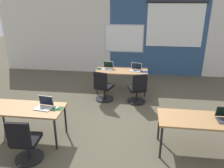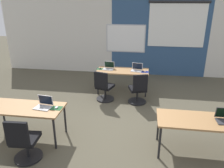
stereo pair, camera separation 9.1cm
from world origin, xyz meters
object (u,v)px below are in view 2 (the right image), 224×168
(laptop_far_right, at_px, (137,69))
(mouse_near_left_inner, at_px, (57,107))
(mouse_far_right, at_px, (145,71))
(chair_far_left, at_px, (104,89))
(mouse_far_left, at_px, (100,68))
(laptop_near_left_inner, at_px, (44,105))
(desk_near_right, at_px, (201,123))
(chair_near_left_inner, at_px, (24,143))
(laptop_far_left, at_px, (109,68))
(desk_near_left, at_px, (25,110))
(chair_far_right, at_px, (138,91))
(desk_far_center, at_px, (123,72))

(laptop_far_right, distance_m, mouse_near_left_inner, 3.15)
(mouse_far_right, bearing_deg, chair_far_left, -149.67)
(mouse_far_left, distance_m, laptop_near_left_inner, 2.84)
(desk_near_right, xyz_separation_m, chair_near_left_inner, (-3.16, -0.72, -0.28))
(mouse_far_left, relative_size, laptop_far_right, 0.27)
(chair_far_left, bearing_deg, laptop_far_left, -73.42)
(chair_far_left, distance_m, chair_near_left_inner, 2.94)
(chair_far_left, bearing_deg, laptop_far_right, -122.72)
(chair_far_left, xyz_separation_m, laptop_far_right, (0.89, 0.76, 0.39))
(desk_near_left, xyz_separation_m, laptop_far_left, (1.30, 2.87, 0.11))
(laptop_near_left_inner, distance_m, chair_near_left_inner, 0.87)
(mouse_far_left, bearing_deg, chair_near_left_inner, -101.02)
(chair_far_right, bearing_deg, desk_near_right, 103.74)
(mouse_far_right, bearing_deg, desk_far_center, 174.45)
(desk_near_right, height_order, mouse_far_right, mouse_far_right)
(desk_near_right, relative_size, laptop_far_right, 4.31)
(desk_near_left, distance_m, mouse_far_right, 3.66)
(desk_far_center, relative_size, chair_far_right, 1.74)
(laptop_far_left, relative_size, chair_far_left, 0.39)
(chair_far_left, height_order, chair_near_left_inner, same)
(laptop_near_left_inner, bearing_deg, chair_far_left, 73.46)
(laptop_far_right, height_order, chair_near_left_inner, laptop_far_right)
(chair_near_left_inner, bearing_deg, mouse_far_left, -104.77)
(chair_far_right, relative_size, mouse_near_left_inner, 9.10)
(desk_near_left, height_order, mouse_far_right, mouse_far_right)
(mouse_near_left_inner, relative_size, chair_near_left_inner, 0.11)
(desk_near_left, height_order, chair_near_left_inner, chair_near_left_inner)
(desk_near_right, relative_size, mouse_near_left_inner, 15.82)
(desk_near_left, height_order, desk_near_right, same)
(chair_near_left_inner, bearing_deg, desk_near_right, -170.93)
(chair_far_right, xyz_separation_m, laptop_near_left_inner, (-1.87, -1.97, 0.39))
(desk_near_left, relative_size, chair_near_left_inner, 1.74)
(desk_far_center, distance_m, laptop_far_right, 0.45)
(desk_near_right, relative_size, chair_far_right, 1.74)
(mouse_far_left, bearing_deg, desk_far_center, -2.24)
(desk_far_center, height_order, chair_near_left_inner, chair_near_left_inner)
(chair_far_right, bearing_deg, mouse_far_right, -120.61)
(laptop_far_left, bearing_deg, desk_near_right, -46.02)
(mouse_far_right, xyz_separation_m, chair_far_right, (-0.17, -0.71, -0.36))
(desk_near_left, bearing_deg, mouse_near_left_inner, 4.05)
(desk_near_right, xyz_separation_m, laptop_near_left_inner, (-3.09, 0.05, 0.11))
(mouse_near_left_inner, distance_m, chair_near_left_inner, 0.92)
(laptop_far_right, height_order, mouse_far_right, laptop_far_right)
(chair_far_left, distance_m, laptop_near_left_inner, 2.23)
(desk_near_left, xyz_separation_m, laptop_far_right, (2.18, 2.82, 0.11))
(mouse_far_right, xyz_separation_m, chair_near_left_inner, (-2.10, -3.45, -0.36))
(desk_near_right, xyz_separation_m, chair_far_right, (-1.23, 2.02, -0.28))
(mouse_near_left_inner, height_order, chair_near_left_inner, chair_near_left_inner)
(chair_far_left, bearing_deg, desk_far_center, -104.92)
(desk_near_left, height_order, chair_far_right, chair_far_right)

